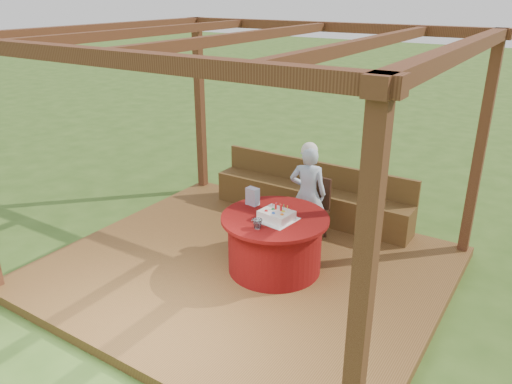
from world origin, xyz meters
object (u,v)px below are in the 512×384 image
at_px(elderly_woman, 308,192).
at_px(drinking_glass, 257,224).
at_px(chair, 313,206).
at_px(table, 275,243).
at_px(bench, 310,199).
at_px(birthday_cake, 276,215).
at_px(gift_bag, 253,196).

bearing_deg(elderly_woman, drinking_glass, -88.56).
relative_size(chair, elderly_woman, 0.62).
xyz_separation_m(table, drinking_glass, (-0.01, -0.36, 0.39)).
bearing_deg(table, bench, 101.94).
xyz_separation_m(birthday_cake, drinking_glass, (-0.06, -0.30, -0.00)).
relative_size(elderly_woman, drinking_glass, 11.85).
height_order(birthday_cake, gift_bag, gift_bag).
bearing_deg(drinking_glass, birthday_cake, 77.93).
bearing_deg(drinking_glass, chair, 89.84).
height_order(elderly_woman, gift_bag, elderly_woman).
relative_size(bench, elderly_woman, 2.23).
height_order(bench, elderly_woman, elderly_woman).
distance_m(bench, elderly_woman, 0.85).
distance_m(birthday_cake, drinking_glass, 0.31).
xyz_separation_m(table, elderly_woman, (-0.04, 0.90, 0.33)).
relative_size(table, drinking_glass, 11.02).
relative_size(table, birthday_cake, 2.81).
xyz_separation_m(bench, elderly_woman, (0.29, -0.69, 0.41)).
bearing_deg(table, gift_bag, 159.56).
xyz_separation_m(gift_bag, drinking_glass, (0.40, -0.52, -0.05)).
bearing_deg(drinking_glass, gift_bag, 127.60).
xyz_separation_m(chair, gift_bag, (-0.40, -0.85, 0.35)).
bearing_deg(bench, chair, -60.39).
distance_m(chair, birthday_cake, 1.11).
bearing_deg(bench, drinking_glass, -80.52).
distance_m(elderly_woman, gift_bag, 0.84).
distance_m(table, gift_bag, 0.62).
bearing_deg(drinking_glass, table, 88.52).
distance_m(chair, elderly_woman, 0.25).
distance_m(table, elderly_woman, 0.96).
distance_m(elderly_woman, drinking_glass, 1.26).
bearing_deg(gift_bag, birthday_cake, -18.60).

